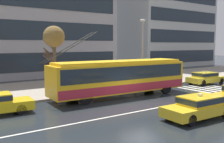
# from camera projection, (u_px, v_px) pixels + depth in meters

# --- Properties ---
(ground_plane) EXTENTS (160.00, 160.00, 0.00)m
(ground_plane) POSITION_uv_depth(u_px,v_px,m) (141.00, 105.00, 17.76)
(ground_plane) COLOR #20262B
(sidewalk_slab) EXTENTS (80.00, 10.00, 0.14)m
(sidewalk_slab) POSITION_uv_depth(u_px,v_px,m) (76.00, 85.00, 25.89)
(sidewalk_slab) COLOR gray
(sidewalk_slab) RESTS_ON ground_plane
(crosswalk_stripe_edge_near) EXTENTS (0.44, 4.40, 0.01)m
(crosswalk_stripe_edge_near) POSITION_uv_depth(u_px,v_px,m) (196.00, 90.00, 23.39)
(crosswalk_stripe_edge_near) COLOR beige
(crosswalk_stripe_edge_near) RESTS_ON ground_plane
(crosswalk_stripe_inner_a) EXTENTS (0.44, 4.40, 0.01)m
(crosswalk_stripe_inner_a) POSITION_uv_depth(u_px,v_px,m) (202.00, 89.00, 23.89)
(crosswalk_stripe_inner_a) COLOR beige
(crosswalk_stripe_inner_a) RESTS_ON ground_plane
(crosswalk_stripe_center) EXTENTS (0.44, 4.40, 0.01)m
(crosswalk_stripe_center) POSITION_uv_depth(u_px,v_px,m) (208.00, 89.00, 24.40)
(crosswalk_stripe_center) COLOR beige
(crosswalk_stripe_center) RESTS_ON ground_plane
(crosswalk_stripe_inner_b) EXTENTS (0.44, 4.40, 0.01)m
(crosswalk_stripe_inner_b) POSITION_uv_depth(u_px,v_px,m) (214.00, 88.00, 24.91)
(crosswalk_stripe_inner_b) COLOR beige
(crosswalk_stripe_inner_b) RESTS_ON ground_plane
(crosswalk_stripe_edge_far) EXTENTS (0.44, 4.40, 0.01)m
(crosswalk_stripe_edge_far) POSITION_uv_depth(u_px,v_px,m) (219.00, 87.00, 25.41)
(crosswalk_stripe_edge_far) COLOR beige
(crosswalk_stripe_edge_far) RESTS_ON ground_plane
(lane_centre_line) EXTENTS (72.00, 0.14, 0.01)m
(lane_centre_line) POSITION_uv_depth(u_px,v_px,m) (153.00, 108.00, 16.78)
(lane_centre_line) COLOR silver
(lane_centre_line) RESTS_ON ground_plane
(trolleybus) EXTENTS (12.31, 2.90, 5.13)m
(trolleybus) POSITION_uv_depth(u_px,v_px,m) (121.00, 77.00, 20.70)
(trolleybus) COLOR yellow
(trolleybus) RESTS_ON ground_plane
(taxi_ahead_of_bus) EXTENTS (4.41, 2.07, 1.39)m
(taxi_ahead_of_bus) POSITION_uv_depth(u_px,v_px,m) (206.00, 77.00, 27.18)
(taxi_ahead_of_bus) COLOR yellow
(taxi_ahead_of_bus) RESTS_ON ground_plane
(taxi_oncoming_near) EXTENTS (4.41, 1.90, 1.39)m
(taxi_oncoming_near) POSITION_uv_depth(u_px,v_px,m) (199.00, 106.00, 14.51)
(taxi_oncoming_near) COLOR yellow
(taxi_oncoming_near) RESTS_ON ground_plane
(bus_shelter) EXTENTS (3.93, 1.72, 2.48)m
(bus_shelter) POSITION_uv_depth(u_px,v_px,m) (99.00, 68.00, 23.36)
(bus_shelter) COLOR gray
(bus_shelter) RESTS_ON sidewalk_slab
(pedestrian_at_shelter) EXTENTS (0.41, 0.41, 1.71)m
(pedestrian_at_shelter) POSITION_uv_depth(u_px,v_px,m) (121.00, 76.00, 24.76)
(pedestrian_at_shelter) COLOR black
(pedestrian_at_shelter) RESTS_ON sidewalk_slab
(pedestrian_approaching_curb) EXTENTS (1.45, 1.45, 1.99)m
(pedestrian_approaching_curb) POSITION_uv_depth(u_px,v_px,m) (135.00, 70.00, 24.22)
(pedestrian_approaching_curb) COLOR #55454E
(pedestrian_approaching_curb) RESTS_ON sidewalk_slab
(street_lamp) EXTENTS (0.60, 0.32, 6.46)m
(street_lamp) POSITION_uv_depth(u_px,v_px,m) (142.00, 47.00, 24.66)
(street_lamp) COLOR #928D9B
(street_lamp) RESTS_ON sidewalk_slab
(street_tree_bare) EXTENTS (1.83, 2.12, 5.62)m
(street_tree_bare) POSITION_uv_depth(u_px,v_px,m) (54.00, 39.00, 21.69)
(street_tree_bare) COLOR brown
(street_tree_bare) RESTS_ON sidewalk_slab
(office_tower_corner_left) EXTENTS (23.98, 10.33, 19.36)m
(office_tower_corner_left) POSITION_uv_depth(u_px,v_px,m) (23.00, 3.00, 34.18)
(office_tower_corner_left) COLOR #99979C
(office_tower_corner_left) RESTS_ON ground_plane
(office_tower_corner_right) EXTENTS (18.99, 11.45, 26.18)m
(office_tower_corner_right) POSITION_uv_depth(u_px,v_px,m) (164.00, 0.00, 51.27)
(office_tower_corner_right) COLOR #ADB2B0
(office_tower_corner_right) RESTS_ON ground_plane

